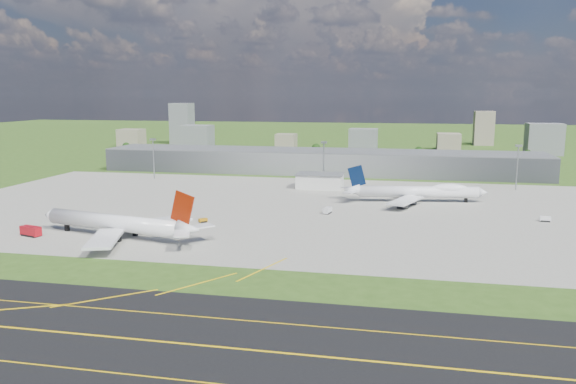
% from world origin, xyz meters
% --- Properties ---
extents(ground, '(1400.00, 1400.00, 0.00)m').
position_xyz_m(ground, '(0.00, 150.00, 0.00)').
color(ground, '#33531A').
rests_on(ground, ground).
extents(taxiway, '(1400.00, 60.00, 0.06)m').
position_xyz_m(taxiway, '(0.00, -110.00, 0.03)').
color(taxiway, black).
rests_on(taxiway, ground).
extents(apron, '(360.00, 190.00, 0.08)m').
position_xyz_m(apron, '(10.00, 40.00, 0.04)').
color(apron, gray).
rests_on(apron, ground).
extents(terminal, '(300.00, 42.00, 15.00)m').
position_xyz_m(terminal, '(0.00, 165.00, 7.50)').
color(terminal, gray).
rests_on(terminal, ground).
extents(ops_building, '(26.00, 16.00, 8.00)m').
position_xyz_m(ops_building, '(10.00, 100.00, 4.00)').
color(ops_building, silver).
rests_on(ops_building, ground).
extents(mast_west, '(3.50, 2.00, 25.90)m').
position_xyz_m(mast_west, '(-100.00, 115.00, 17.71)').
color(mast_west, gray).
rests_on(mast_west, ground).
extents(mast_center, '(3.50, 2.00, 25.90)m').
position_xyz_m(mast_center, '(10.00, 115.00, 17.71)').
color(mast_center, gray).
rests_on(mast_center, ground).
extents(mast_east, '(3.50, 2.00, 25.90)m').
position_xyz_m(mast_east, '(120.00, 115.00, 17.71)').
color(mast_east, gray).
rests_on(mast_east, ground).
extents(airliner_red_twin, '(73.05, 56.09, 20.21)m').
position_xyz_m(airliner_red_twin, '(-47.71, -28.32, 5.38)').
color(airliner_red_twin, white).
rests_on(airliner_red_twin, ground).
extents(airliner_blue_quad, '(71.64, 55.69, 18.74)m').
position_xyz_m(airliner_blue_quad, '(64.79, 67.59, 5.21)').
color(airliner_blue_quad, white).
rests_on(airliner_blue_quad, ground).
extents(fire_truck, '(9.25, 5.54, 3.82)m').
position_xyz_m(fire_truck, '(-82.40, -33.00, 1.90)').
color(fire_truck, '#A30B15').
rests_on(fire_truck, ground).
extents(tug_yellow, '(3.81, 3.90, 1.74)m').
position_xyz_m(tug_yellow, '(-25.72, 2.31, 0.91)').
color(tug_yellow, '#BB7A0B').
rests_on(tug_yellow, ground).
extents(van_white_near, '(3.76, 6.06, 2.83)m').
position_xyz_m(van_white_near, '(23.71, 30.76, 1.42)').
color(van_white_near, silver).
rests_on(van_white_near, ground).
extents(van_white_far, '(4.59, 2.55, 2.30)m').
position_xyz_m(van_white_far, '(117.05, 32.91, 1.17)').
color(van_white_far, white).
rests_on(van_white_far, ground).
extents(bldg_far_w, '(24.00, 20.00, 18.00)m').
position_xyz_m(bldg_far_w, '(-220.00, 320.00, 9.00)').
color(bldg_far_w, gray).
rests_on(bldg_far_w, ground).
extents(bldg_w, '(28.00, 22.00, 24.00)m').
position_xyz_m(bldg_w, '(-140.00, 300.00, 12.00)').
color(bldg_w, slate).
rests_on(bldg_w, ground).
extents(bldg_cw, '(20.00, 18.00, 14.00)m').
position_xyz_m(bldg_cw, '(-60.00, 340.00, 7.00)').
color(bldg_cw, gray).
rests_on(bldg_cw, ground).
extents(bldg_c, '(26.00, 20.00, 22.00)m').
position_xyz_m(bldg_c, '(20.00, 310.00, 11.00)').
color(bldg_c, slate).
rests_on(bldg_c, ground).
extents(bldg_ce, '(22.00, 24.00, 16.00)m').
position_xyz_m(bldg_ce, '(100.00, 350.00, 8.00)').
color(bldg_ce, gray).
rests_on(bldg_ce, ground).
extents(bldg_e, '(30.00, 22.00, 28.00)m').
position_xyz_m(bldg_e, '(180.00, 320.00, 14.00)').
color(bldg_e, slate).
rests_on(bldg_e, ground).
extents(bldg_tall_w, '(22.00, 20.00, 44.00)m').
position_xyz_m(bldg_tall_w, '(-180.00, 360.00, 22.00)').
color(bldg_tall_w, slate).
rests_on(bldg_tall_w, ground).
extents(bldg_tall_e, '(20.00, 18.00, 36.00)m').
position_xyz_m(bldg_tall_e, '(140.00, 410.00, 18.00)').
color(bldg_tall_e, gray).
rests_on(bldg_tall_e, ground).
extents(tree_far_w, '(7.20, 7.20, 8.80)m').
position_xyz_m(tree_far_w, '(-200.00, 270.00, 5.18)').
color(tree_far_w, '#382314').
rests_on(tree_far_w, ground).
extents(tree_w, '(6.75, 6.75, 8.25)m').
position_xyz_m(tree_w, '(-110.00, 265.00, 4.86)').
color(tree_w, '#382314').
rests_on(tree_w, ground).
extents(tree_c, '(8.10, 8.10, 9.90)m').
position_xyz_m(tree_c, '(-20.00, 280.00, 5.84)').
color(tree_c, '#382314').
rests_on(tree_c, ground).
extents(tree_e, '(7.65, 7.65, 9.35)m').
position_xyz_m(tree_e, '(70.00, 275.00, 5.51)').
color(tree_e, '#382314').
rests_on(tree_e, ground).
extents(tree_far_e, '(6.30, 6.30, 7.70)m').
position_xyz_m(tree_far_e, '(160.00, 285.00, 4.53)').
color(tree_far_e, '#382314').
rests_on(tree_far_e, ground).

